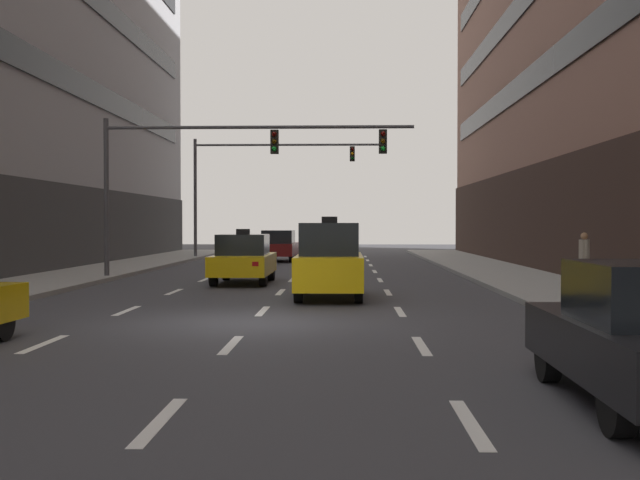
% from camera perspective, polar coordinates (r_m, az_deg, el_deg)
% --- Properties ---
extents(ground_plane, '(120.00, 120.00, 0.00)m').
position_cam_1_polar(ground_plane, '(16.11, -4.89, -5.92)').
color(ground_plane, '#38383D').
extents(lane_stripe_l1_s3, '(0.16, 2.00, 0.01)m').
position_cam_1_polar(lane_stripe_l1_s3, '(13.95, -19.29, -7.07)').
color(lane_stripe_l1_s3, silver).
rests_on(lane_stripe_l1_s3, ground).
extents(lane_stripe_l1_s4, '(0.16, 2.00, 0.01)m').
position_cam_1_polar(lane_stripe_l1_s4, '(18.66, -13.74, -4.96)').
color(lane_stripe_l1_s4, silver).
rests_on(lane_stripe_l1_s4, ground).
extents(lane_stripe_l1_s5, '(0.16, 2.00, 0.01)m').
position_cam_1_polar(lane_stripe_l1_s5, '(23.50, -10.47, -3.69)').
color(lane_stripe_l1_s5, silver).
rests_on(lane_stripe_l1_s5, ground).
extents(lane_stripe_l1_s6, '(0.16, 2.00, 0.01)m').
position_cam_1_polar(lane_stripe_l1_s6, '(28.39, -8.33, -2.84)').
color(lane_stripe_l1_s6, silver).
rests_on(lane_stripe_l1_s6, ground).
extents(lane_stripe_l1_s7, '(0.16, 2.00, 0.01)m').
position_cam_1_polar(lane_stripe_l1_s7, '(33.31, -6.82, -2.24)').
color(lane_stripe_l1_s7, silver).
rests_on(lane_stripe_l1_s7, ground).
extents(lane_stripe_l1_s8, '(0.16, 2.00, 0.01)m').
position_cam_1_polar(lane_stripe_l1_s8, '(38.25, -5.70, -1.80)').
color(lane_stripe_l1_s8, silver).
rests_on(lane_stripe_l1_s8, ground).
extents(lane_stripe_l1_s9, '(0.16, 2.00, 0.01)m').
position_cam_1_polar(lane_stripe_l1_s9, '(43.21, -4.83, -1.45)').
color(lane_stripe_l1_s9, silver).
rests_on(lane_stripe_l1_s9, ground).
extents(lane_stripe_l1_s10, '(0.16, 2.00, 0.01)m').
position_cam_1_polar(lane_stripe_l1_s10, '(48.18, -4.15, -1.18)').
color(lane_stripe_l1_s10, silver).
rests_on(lane_stripe_l1_s10, ground).
extents(lane_stripe_l2_s2, '(0.16, 2.00, 0.01)m').
position_cam_1_polar(lane_stripe_l2_s2, '(8.33, -11.45, -12.64)').
color(lane_stripe_l2_s2, silver).
rests_on(lane_stripe_l2_s2, ground).
extents(lane_stripe_l2_s3, '(0.16, 2.00, 0.01)m').
position_cam_1_polar(lane_stripe_l2_s3, '(13.16, -6.42, -7.51)').
color(lane_stripe_l2_s3, silver).
rests_on(lane_stripe_l2_s3, ground).
extents(lane_stripe_l2_s4, '(0.16, 2.00, 0.01)m').
position_cam_1_polar(lane_stripe_l2_s4, '(18.08, -4.15, -5.13)').
color(lane_stripe_l2_s4, silver).
rests_on(lane_stripe_l2_s4, ground).
extents(lane_stripe_l2_s5, '(0.16, 2.00, 0.01)m').
position_cam_1_polar(lane_stripe_l2_s5, '(23.04, -2.87, -3.76)').
color(lane_stripe_l2_s5, silver).
rests_on(lane_stripe_l2_s5, ground).
extents(lane_stripe_l2_s6, '(0.16, 2.00, 0.01)m').
position_cam_1_polar(lane_stripe_l2_s6, '(28.01, -2.04, -2.88)').
color(lane_stripe_l2_s6, silver).
rests_on(lane_stripe_l2_s6, ground).
extents(lane_stripe_l2_s7, '(0.16, 2.00, 0.01)m').
position_cam_1_polar(lane_stripe_l2_s7, '(32.99, -1.46, -2.27)').
color(lane_stripe_l2_s7, silver).
rests_on(lane_stripe_l2_s7, ground).
extents(lane_stripe_l2_s8, '(0.16, 2.00, 0.01)m').
position_cam_1_polar(lane_stripe_l2_s8, '(37.97, -1.03, -1.81)').
color(lane_stripe_l2_s8, silver).
rests_on(lane_stripe_l2_s8, ground).
extents(lane_stripe_l2_s9, '(0.16, 2.00, 0.01)m').
position_cam_1_polar(lane_stripe_l2_s9, '(42.96, -0.71, -1.47)').
color(lane_stripe_l2_s9, silver).
rests_on(lane_stripe_l2_s9, ground).
extents(lane_stripe_l2_s10, '(0.16, 2.00, 0.01)m').
position_cam_1_polar(lane_stripe_l2_s10, '(47.95, -0.45, -1.19)').
color(lane_stripe_l2_s10, silver).
rests_on(lane_stripe_l2_s10, ground).
extents(lane_stripe_l3_s2, '(0.16, 2.00, 0.01)m').
position_cam_1_polar(lane_stripe_l3_s2, '(8.22, 10.77, -12.83)').
color(lane_stripe_l3_s2, silver).
rests_on(lane_stripe_l3_s2, ground).
extents(lane_stripe_l3_s3, '(0.16, 2.00, 0.01)m').
position_cam_1_polar(lane_stripe_l3_s3, '(13.09, 7.32, -7.56)').
color(lane_stripe_l3_s3, silver).
rests_on(lane_stripe_l3_s3, ground).
extents(lane_stripe_l3_s4, '(0.16, 2.00, 0.01)m').
position_cam_1_polar(lane_stripe_l3_s4, '(18.03, 5.78, -5.15)').
color(lane_stripe_l3_s4, silver).
rests_on(lane_stripe_l3_s4, ground).
extents(lane_stripe_l3_s5, '(0.16, 2.00, 0.01)m').
position_cam_1_polar(lane_stripe_l3_s5, '(23.00, 4.91, -3.78)').
color(lane_stripe_l3_s5, silver).
rests_on(lane_stripe_l3_s5, ground).
extents(lane_stripe_l3_s6, '(0.16, 2.00, 0.01)m').
position_cam_1_polar(lane_stripe_l3_s6, '(27.98, 4.35, -2.89)').
color(lane_stripe_l3_s6, silver).
rests_on(lane_stripe_l3_s6, ground).
extents(lane_stripe_l3_s7, '(0.16, 2.00, 0.01)m').
position_cam_1_polar(lane_stripe_l3_s7, '(32.96, 3.96, -2.27)').
color(lane_stripe_l3_s7, silver).
rests_on(lane_stripe_l3_s7, ground).
extents(lane_stripe_l3_s8, '(0.16, 2.00, 0.01)m').
position_cam_1_polar(lane_stripe_l3_s8, '(37.95, 3.67, -1.82)').
color(lane_stripe_l3_s8, silver).
rests_on(lane_stripe_l3_s8, ground).
extents(lane_stripe_l3_s9, '(0.16, 2.00, 0.01)m').
position_cam_1_polar(lane_stripe_l3_s9, '(42.94, 3.45, -1.47)').
color(lane_stripe_l3_s9, silver).
rests_on(lane_stripe_l3_s9, ground).
extents(lane_stripe_l3_s10, '(0.16, 2.00, 0.01)m').
position_cam_1_polar(lane_stripe_l3_s10, '(47.93, 3.28, -1.19)').
color(lane_stripe_l3_s10, silver).
rests_on(lane_stripe_l3_s10, ground).
extents(taxi_driving_0, '(1.75, 4.16, 2.18)m').
position_cam_1_polar(taxi_driving_0, '(21.04, 0.69, -1.51)').
color(taxi_driving_0, black).
rests_on(taxi_driving_0, ground).
extents(car_driving_1, '(1.96, 4.43, 1.64)m').
position_cam_1_polar(car_driving_1, '(41.93, -2.99, -0.43)').
color(car_driving_1, black).
rests_on(car_driving_1, ground).
extents(taxi_driving_2, '(1.84, 4.37, 1.82)m').
position_cam_1_polar(taxi_driving_2, '(26.47, -5.53, -1.38)').
color(taxi_driving_2, black).
rests_on(taxi_driving_2, ground).
extents(traffic_signal_0, '(11.02, 0.35, 5.60)m').
position_cam_1_polar(traffic_signal_0, '(28.35, -7.10, 5.89)').
color(traffic_signal_0, '#4C4C51').
rests_on(traffic_signal_0, sidewalk_left).
extents(traffic_signal_1, '(10.59, 0.35, 6.66)m').
position_cam_1_polar(traffic_signal_1, '(45.11, -4.90, 4.88)').
color(traffic_signal_1, '#4C4C51').
rests_on(traffic_signal_1, sidewalk_left).
extents(pedestrian_0, '(0.22, 0.53, 1.59)m').
position_cam_1_polar(pedestrian_0, '(24.43, 18.49, -1.07)').
color(pedestrian_0, '#383D59').
rests_on(pedestrian_0, sidewalk_right).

